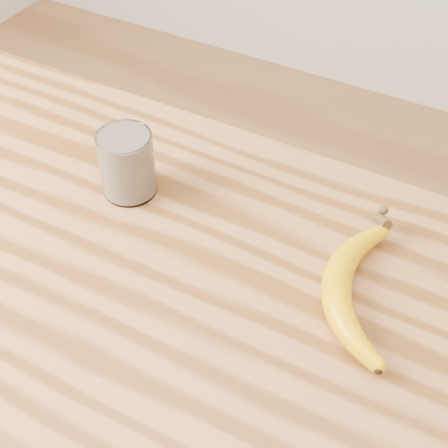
% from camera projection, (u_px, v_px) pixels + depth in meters
% --- Properties ---
extents(table, '(1.20, 0.80, 0.90)m').
position_uv_depth(table, '(99.00, 329.00, 0.96)').
color(table, '#A56B3A').
rests_on(table, ground).
extents(smoothie_glass, '(0.09, 0.09, 0.11)m').
position_uv_depth(smoothie_glass, '(127.00, 163.00, 0.95)').
color(smoothie_glass, white).
rests_on(smoothie_glass, table).
extents(banana, '(0.22, 0.36, 0.04)m').
position_uv_depth(banana, '(335.00, 286.00, 0.83)').
color(banana, '#E9A800').
rests_on(banana, table).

